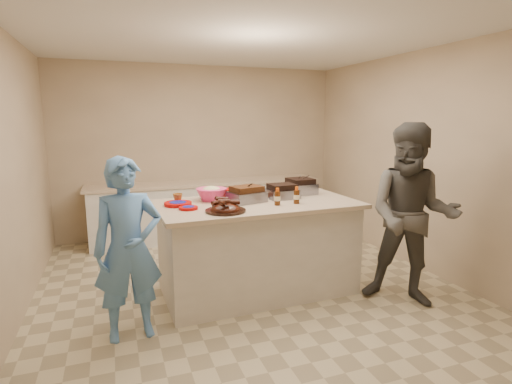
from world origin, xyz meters
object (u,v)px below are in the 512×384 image
object	(u,v)px
island	(258,290)
bbq_bottle_b	(296,203)
mustard_bottle	(229,199)
bbq_bottle_a	(277,205)
roasting_pan	(300,194)
plastic_cup	(178,202)
rib_platter	(226,212)
coleslaw_bowl	(212,201)
guest_blue	(133,335)
guest_gray	(405,302)

from	to	relation	value
island	bbq_bottle_b	distance (m)	1.08
bbq_bottle_b	mustard_bottle	world-z (taller)	bbq_bottle_b
bbq_bottle_a	bbq_bottle_b	distance (m)	0.22
roasting_pan	plastic_cup	world-z (taller)	roasting_pan
mustard_bottle	plastic_cup	distance (m)	0.55
island	mustard_bottle	xyz separation A→B (m)	(-0.25, 0.25, 1.00)
rib_platter	mustard_bottle	distance (m)	0.60
coleslaw_bowl	guest_blue	distance (m)	1.54
roasting_pan	guest_blue	size ratio (longest dim) A/B	0.20
mustard_bottle	guest_gray	distance (m)	2.15
island	mustard_bottle	bearing A→B (deg)	133.29
roasting_pan	guest_blue	bearing A→B (deg)	-163.13
guest_blue	bbq_bottle_a	bearing A→B (deg)	5.93
coleslaw_bowl	mustard_bottle	distance (m)	0.19
rib_platter	roasting_pan	world-z (taller)	rib_platter
bbq_bottle_b	plastic_cup	size ratio (longest dim) A/B	1.76
bbq_bottle_b	guest_blue	xyz separation A→B (m)	(-1.71, -0.30, -1.00)
coleslaw_bowl	guest_blue	xyz separation A→B (m)	(-0.91, -0.75, -1.00)
roasting_pan	bbq_bottle_a	xyz separation A→B (m)	(-0.50, -0.49, 0.00)
guest_blue	bbq_bottle_b	bearing A→B (deg)	4.72
island	guest_blue	world-z (taller)	island
guest_blue	roasting_pan	bearing A→B (deg)	16.40
island	roasting_pan	distance (m)	1.22
rib_platter	coleslaw_bowl	world-z (taller)	coleslaw_bowl
guest_blue	guest_gray	size ratio (longest dim) A/B	0.86
roasting_pan	guest_gray	xyz separation A→B (m)	(0.71, -1.07, -1.00)
bbq_bottle_a	guest_gray	world-z (taller)	bbq_bottle_a
mustard_bottle	plastic_cup	size ratio (longest dim) A/B	1.12
bbq_bottle_a	guest_blue	distance (m)	1.81
rib_platter	guest_gray	xyz separation A→B (m)	(1.79, -0.48, -1.00)
rib_platter	bbq_bottle_b	distance (m)	0.81
roasting_pan	bbq_bottle_b	world-z (taller)	bbq_bottle_b
guest_blue	guest_gray	distance (m)	2.71
rib_platter	roasting_pan	distance (m)	1.23
guest_blue	coleslaw_bowl	bearing A→B (deg)	34.41
guest_gray	bbq_bottle_b	bearing A→B (deg)	-168.14
rib_platter	bbq_bottle_a	distance (m)	0.59
bbq_bottle_b	guest_blue	distance (m)	2.00
rib_platter	coleslaw_bowl	size ratio (longest dim) A/B	1.18
coleslaw_bowl	guest_blue	world-z (taller)	coleslaw_bowl
rib_platter	bbq_bottle_b	world-z (taller)	bbq_bottle_b
plastic_cup	coleslaw_bowl	bearing A→B (deg)	-4.45
bbq_bottle_a	mustard_bottle	world-z (taller)	bbq_bottle_a
guest_gray	rib_platter	bearing A→B (deg)	-152.52
roasting_pan	plastic_cup	bearing A→B (deg)	175.55
coleslaw_bowl	guest_gray	distance (m)	2.30
coleslaw_bowl	plastic_cup	world-z (taller)	coleslaw_bowl
island	coleslaw_bowl	distance (m)	1.12
mustard_bottle	roasting_pan	bearing A→B (deg)	2.13
rib_platter	coleslaw_bowl	bearing A→B (deg)	90.13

